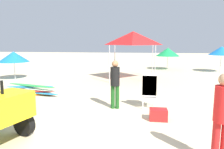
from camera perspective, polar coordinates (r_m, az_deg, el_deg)
The scene contains 10 objects.
ground at distance 6.06m, azimuth -6.59°, elevation -13.80°, with size 80.00×80.00×0.00m, color beige.
stacked_plastic_chairs at distance 7.40m, azimuth 10.15°, elevation -3.64°, with size 0.48×0.48×1.29m.
surfboard_pile at distance 9.91m, azimuth -21.11°, elevation -3.91°, with size 2.73×0.94×0.48m.
lifeguard_near_left at distance 7.25m, azimuth 0.84°, elevation -1.86°, with size 0.32×0.32×1.70m.
lifeguard_near_center at distance 4.44m, azimuth 27.99°, elevation -9.31°, with size 0.32×0.32×1.77m.
popup_canopy at distance 13.00m, azimuth 5.79°, elevation 9.86°, with size 2.61×2.61×2.98m.
beach_umbrella_left at distance 18.20m, azimuth 27.80°, elevation 5.78°, with size 1.89×1.89×2.00m.
beach_umbrella_mid at distance 14.45m, azimuth -25.33°, elevation 4.42°, with size 1.87×1.87×1.75m.
beach_umbrella_far at distance 18.28m, azimuth 15.03°, elevation 5.98°, with size 1.97×1.97×1.84m.
cooler_box at distance 6.52m, azimuth 12.57°, elevation -10.65°, with size 0.52×0.37×0.35m, color red.
Camera 1 is at (1.41, -5.41, 2.33)m, focal length 33.40 mm.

